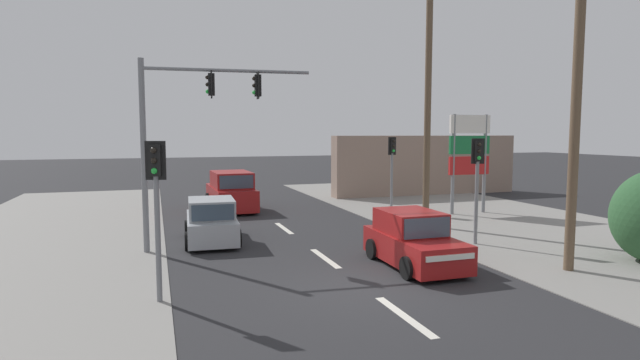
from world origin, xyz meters
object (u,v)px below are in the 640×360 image
at_px(pedestal_signal_right_kerb, 477,173).
at_px(pedestal_signal_far_median, 392,161).
at_px(hatchback_crossing_left, 413,241).
at_px(utility_pole_midground_right, 428,82).
at_px(hatchback_oncoming_near, 211,222).
at_px(pedestal_signal_left_kerb, 156,194).
at_px(shopping_plaza_sign, 469,150).
at_px(utility_pole_foreground_right, 574,56).
at_px(suv_kerbside_parked, 231,192).
at_px(traffic_signal_mast, 186,120).

distance_m(pedestal_signal_right_kerb, pedestal_signal_far_median, 7.18).
bearing_deg(hatchback_crossing_left, utility_pole_midground_right, 56.50).
relative_size(pedestal_signal_far_median, hatchback_oncoming_near, 0.96).
bearing_deg(pedestal_signal_left_kerb, pedestal_signal_far_median, 43.04).
distance_m(shopping_plaza_sign, hatchback_crossing_left, 10.38).
height_order(utility_pole_foreground_right, hatchback_oncoming_near, utility_pole_foreground_right).
relative_size(utility_pole_midground_right, hatchback_oncoming_near, 2.95).
bearing_deg(pedestal_signal_far_median, hatchback_oncoming_near, -155.55).
height_order(hatchback_oncoming_near, hatchback_crossing_left, same).
relative_size(pedestal_signal_left_kerb, suv_kerbside_parked, 0.78).
height_order(traffic_signal_mast, hatchback_oncoming_near, traffic_signal_mast).
bearing_deg(hatchback_oncoming_near, pedestal_signal_far_median, 24.45).
distance_m(hatchback_oncoming_near, suv_kerbside_parked, 7.25).
distance_m(traffic_signal_mast, shopping_plaza_sign, 13.35).
height_order(traffic_signal_mast, pedestal_signal_far_median, traffic_signal_mast).
bearing_deg(shopping_plaza_sign, pedestal_signal_left_kerb, -148.67).
relative_size(shopping_plaza_sign, hatchback_oncoming_near, 1.24).
relative_size(utility_pole_foreground_right, suv_kerbside_parked, 2.34).
bearing_deg(pedestal_signal_right_kerb, utility_pole_foreground_right, -84.87).
distance_m(traffic_signal_mast, pedestal_signal_left_kerb, 5.26).
relative_size(pedestal_signal_right_kerb, hatchback_oncoming_near, 0.96).
bearing_deg(pedestal_signal_far_median, suv_kerbside_parked, 156.98).
xyz_separation_m(traffic_signal_mast, shopping_plaza_sign, (12.82, 3.51, -1.16)).
distance_m(traffic_signal_mast, hatchback_oncoming_near, 3.67).
distance_m(pedestal_signal_far_median, suv_kerbside_parked, 7.89).
bearing_deg(utility_pole_midground_right, pedestal_signal_left_kerb, -149.02).
xyz_separation_m(utility_pole_midground_right, pedestal_signal_right_kerb, (-0.10, -3.43, -3.31)).
xyz_separation_m(utility_pole_midground_right, suv_kerbside_parked, (-6.78, 6.76, -4.84)).
xyz_separation_m(traffic_signal_mast, suv_kerbside_parked, (2.50, 8.04, -3.26)).
bearing_deg(hatchback_oncoming_near, shopping_plaza_sign, 11.82).
distance_m(utility_pole_midground_right, hatchback_crossing_left, 7.95).
bearing_deg(suv_kerbside_parked, pedestal_signal_left_kerb, -105.01).
distance_m(traffic_signal_mast, pedestal_signal_far_median, 10.99).
relative_size(utility_pole_foreground_right, hatchback_crossing_left, 2.93).
height_order(traffic_signal_mast, pedestal_signal_left_kerb, traffic_signal_mast).
xyz_separation_m(pedestal_signal_right_kerb, hatchback_oncoming_near, (-8.38, 3.16, -1.71)).
bearing_deg(hatchback_oncoming_near, utility_pole_foreground_right, -37.55).
height_order(utility_pole_midground_right, suv_kerbside_parked, utility_pole_midground_right).
relative_size(utility_pole_foreground_right, utility_pole_midground_right, 0.98).
distance_m(utility_pole_midground_right, shopping_plaza_sign, 5.01).
distance_m(traffic_signal_mast, hatchback_crossing_left, 7.84).
distance_m(pedestal_signal_left_kerb, shopping_plaza_sign, 16.15).
bearing_deg(utility_pole_midground_right, hatchback_crossing_left, -123.50).
bearing_deg(shopping_plaza_sign, suv_kerbside_parked, 156.32).
distance_m(utility_pole_midground_right, traffic_signal_mast, 9.50).
height_order(traffic_signal_mast, suv_kerbside_parked, traffic_signal_mast).
bearing_deg(utility_pole_foreground_right, pedestal_signal_right_kerb, 95.13).
bearing_deg(hatchback_crossing_left, pedestal_signal_far_median, 67.12).
height_order(utility_pole_foreground_right, utility_pole_midground_right, utility_pole_midground_right).
bearing_deg(pedestal_signal_left_kerb, pedestal_signal_right_kerb, 15.01).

